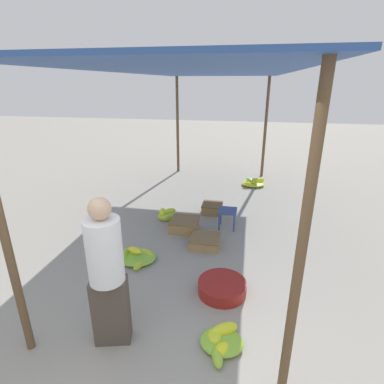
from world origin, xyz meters
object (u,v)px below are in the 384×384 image
(banana_pile_left_0, at_px, (137,257))
(banana_pile_right_1, at_px, (221,341))
(crate_near, at_px, (185,225))
(crate_mid, at_px, (205,241))
(basin_black, at_px, (222,287))
(crate_far, at_px, (212,208))
(vendor_foreground, at_px, (107,272))
(banana_pile_right_0, at_px, (253,183))
(stool, at_px, (227,213))
(banana_pile_left_1, at_px, (167,215))

(banana_pile_left_0, xyz_separation_m, banana_pile_right_1, (1.45, -1.38, 0.00))
(crate_near, height_order, crate_mid, crate_near)
(basin_black, distance_m, crate_far, 2.59)
(vendor_foreground, distance_m, basin_black, 1.64)
(crate_mid, bearing_deg, vendor_foreground, -107.28)
(banana_pile_right_0, bearing_deg, banana_pile_right_1, -93.68)
(crate_far, bearing_deg, basin_black, -79.97)
(banana_pile_right_1, distance_m, crate_mid, 2.07)
(stool, relative_size, basin_black, 0.58)
(banana_pile_right_0, bearing_deg, banana_pile_left_1, -125.14)
(vendor_foreground, bearing_deg, banana_pile_left_0, 101.72)
(stool, bearing_deg, crate_near, -163.11)
(vendor_foreground, bearing_deg, banana_pile_left_1, 94.36)
(banana_pile_right_0, bearing_deg, stool, -100.88)
(crate_far, bearing_deg, stool, -60.56)
(vendor_foreground, bearing_deg, basin_black, 42.27)
(crate_mid, bearing_deg, banana_pile_left_0, -146.72)
(vendor_foreground, xyz_separation_m, banana_pile_left_1, (-0.23, 3.04, -0.78))
(banana_pile_left_0, bearing_deg, banana_pile_right_0, 65.73)
(banana_pile_left_1, xyz_separation_m, banana_pile_right_1, (1.37, -2.92, -0.01))
(banana_pile_left_0, height_order, crate_mid, banana_pile_left_0)
(banana_pile_left_0, xyz_separation_m, crate_far, (0.93, 2.02, 0.04))
(vendor_foreground, relative_size, banana_pile_right_1, 2.83)
(vendor_foreground, bearing_deg, stool, 71.08)
(banana_pile_left_1, xyz_separation_m, crate_mid, (0.90, -0.90, 0.01))
(vendor_foreground, height_order, crate_mid, vendor_foreground)
(banana_pile_left_1, bearing_deg, crate_mid, -45.18)
(basin_black, bearing_deg, banana_pile_left_1, 122.27)
(crate_mid, relative_size, crate_far, 1.16)
(banana_pile_left_1, bearing_deg, stool, -7.66)
(banana_pile_left_1, bearing_deg, banana_pile_left_0, -92.91)
(stool, height_order, crate_mid, stool)
(banana_pile_right_1, height_order, crate_near, crate_near)
(vendor_foreground, relative_size, stool, 4.46)
(banana_pile_right_0, distance_m, crate_far, 2.14)
(banana_pile_right_0, height_order, crate_near, banana_pile_right_0)
(basin_black, distance_m, crate_mid, 1.23)
(banana_pile_left_1, relative_size, crate_near, 0.90)
(banana_pile_right_1, xyz_separation_m, crate_near, (-0.93, 2.52, 0.04))
(basin_black, bearing_deg, banana_pile_right_0, 84.75)
(vendor_foreground, height_order, stool, vendor_foreground)
(banana_pile_right_1, bearing_deg, banana_pile_right_0, 86.32)
(vendor_foreground, xyz_separation_m, crate_near, (0.21, 2.64, -0.75))
(stool, relative_size, crate_near, 0.72)
(banana_pile_right_1, bearing_deg, banana_pile_left_0, 136.50)
(basin_black, bearing_deg, crate_mid, 109.29)
(basin_black, bearing_deg, crate_far, 100.03)
(basin_black, relative_size, crate_far, 1.51)
(banana_pile_left_1, xyz_separation_m, crate_far, (0.85, 0.48, 0.02))
(stool, height_order, banana_pile_right_1, stool)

